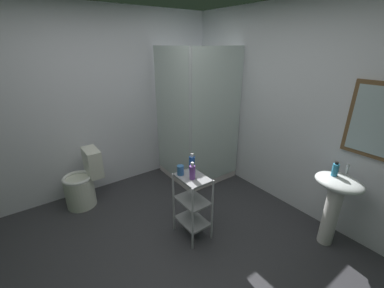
% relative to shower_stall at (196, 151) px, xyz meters
% --- Properties ---
extents(ground_plane, '(4.20, 4.20, 0.02)m').
position_rel_shower_stall_xyz_m(ground_plane, '(1.19, -1.23, -0.47)').
color(ground_plane, '#353539').
extents(wall_back, '(4.20, 0.14, 2.50)m').
position_rel_shower_stall_xyz_m(wall_back, '(1.21, 0.62, 0.79)').
color(wall_back, white).
rests_on(wall_back, ground_plane).
extents(wall_left, '(0.10, 4.20, 2.50)m').
position_rel_shower_stall_xyz_m(wall_left, '(-0.66, -1.23, 0.79)').
color(wall_left, white).
rests_on(wall_left, ground_plane).
extents(shower_stall, '(0.92, 0.92, 2.00)m').
position_rel_shower_stall_xyz_m(shower_stall, '(0.00, 0.00, 0.00)').
color(shower_stall, white).
rests_on(shower_stall, ground_plane).
extents(pedestal_sink, '(0.46, 0.37, 0.81)m').
position_rel_shower_stall_xyz_m(pedestal_sink, '(1.98, 0.29, 0.12)').
color(pedestal_sink, white).
rests_on(pedestal_sink, ground_plane).
extents(sink_faucet, '(0.03, 0.03, 0.10)m').
position_rel_shower_stall_xyz_m(sink_faucet, '(1.98, 0.41, 0.40)').
color(sink_faucet, silver).
rests_on(sink_faucet, pedestal_sink).
extents(toilet, '(0.37, 0.49, 0.76)m').
position_rel_shower_stall_xyz_m(toilet, '(-0.29, -1.64, -0.15)').
color(toilet, white).
rests_on(toilet, ground_plane).
extents(storage_cart, '(0.38, 0.28, 0.74)m').
position_rel_shower_stall_xyz_m(storage_cart, '(1.03, -0.81, -0.03)').
color(storage_cart, silver).
rests_on(storage_cart, ground_plane).
extents(hand_soap_bottle, '(0.06, 0.06, 0.15)m').
position_rel_shower_stall_xyz_m(hand_soap_bottle, '(1.93, 0.27, 0.41)').
color(hand_soap_bottle, '#389ED1').
rests_on(hand_soap_bottle, pedestal_sink).
extents(shampoo_bottle_blue, '(0.06, 0.06, 0.20)m').
position_rel_shower_stall_xyz_m(shampoo_bottle_blue, '(0.90, -0.72, 0.36)').
color(shampoo_bottle_blue, blue).
rests_on(shampoo_bottle_blue, storage_cart).
extents(conditioner_bottle_purple, '(0.06, 0.06, 0.18)m').
position_rel_shower_stall_xyz_m(conditioner_bottle_purple, '(1.06, -0.83, 0.36)').
color(conditioner_bottle_purple, purple).
rests_on(conditioner_bottle_purple, storage_cart).
extents(rinse_cup, '(0.07, 0.07, 0.10)m').
position_rel_shower_stall_xyz_m(rinse_cup, '(0.91, -0.88, 0.33)').
color(rinse_cup, '#3870B2').
rests_on(rinse_cup, storage_cart).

